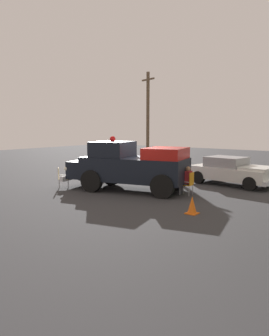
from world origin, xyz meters
TOP-DOWN VIEW (x-y plane):
  - ground_plane at (0.00, 0.00)m, footprint 60.00×60.00m
  - vintage_fire_truck at (-0.60, -0.25)m, footprint 6.29×3.56m
  - classic_hot_rod at (2.66, 4.19)m, footprint 4.56×2.39m
  - lawn_chair_near_truck at (2.12, 0.54)m, footprint 0.55×0.56m
  - lawn_chair_by_car at (-4.56, 1.89)m, footprint 0.65×0.65m
  - lawn_chair_spare at (-3.76, -1.78)m, footprint 0.69×0.69m
  - spectator_seated at (1.99, 0.53)m, footprint 0.57×0.43m
  - utility_pole at (-6.98, 10.22)m, footprint 1.63×0.74m
  - traffic_cone at (3.79, -2.28)m, footprint 0.40×0.40m

SIDE VIEW (x-z plane):
  - ground_plane at x=0.00m, z-range 0.00..0.00m
  - traffic_cone at x=3.79m, z-range -0.01..0.63m
  - lawn_chair_near_truck at x=2.12m, z-range 0.08..1.10m
  - lawn_chair_by_car at x=-4.56m, z-range 0.08..1.10m
  - lawn_chair_spare at x=-3.76m, z-range 0.08..1.10m
  - spectator_seated at x=1.99m, z-range 0.05..1.34m
  - classic_hot_rod at x=2.66m, z-range 0.02..1.48m
  - vintage_fire_truck at x=-0.60m, z-range -0.10..2.49m
  - utility_pole at x=-6.98m, z-range 0.14..7.53m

